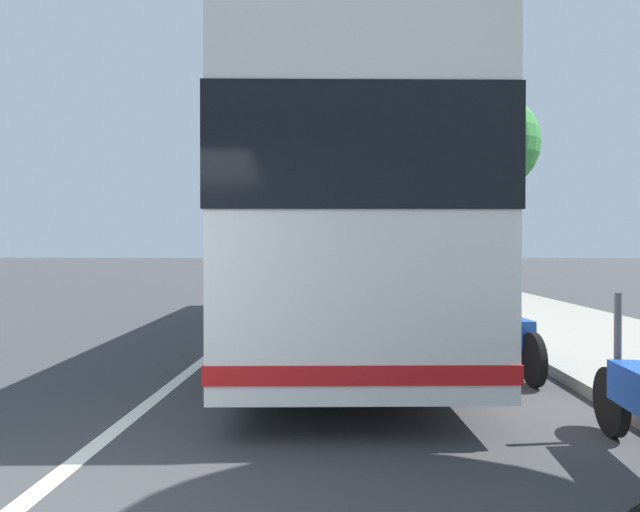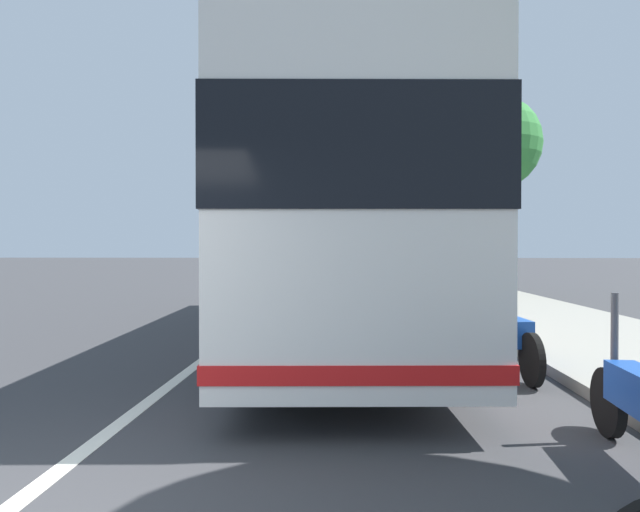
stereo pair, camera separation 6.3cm
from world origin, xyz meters
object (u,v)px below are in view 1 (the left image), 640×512
(motorcycle_angled, at_px, (509,336))
(car_behind_bus, at_px, (294,261))
(roadside_tree_mid_block, at_px, (491,145))
(car_far_distant, at_px, (347,266))
(coach_bus, at_px, (334,228))
(car_ahead_same_lane, at_px, (347,262))
(roadside_tree_far_block, at_px, (440,160))
(utility_pole, at_px, (504,193))

(motorcycle_angled, xyz_separation_m, car_behind_bus, (35.39, 6.04, 0.26))
(motorcycle_angled, bearing_deg, roadside_tree_mid_block, -17.00)
(car_far_distant, height_order, roadside_tree_mid_block, roadside_tree_mid_block)
(coach_bus, height_order, motorcycle_angled, coach_bus)
(coach_bus, relative_size, motorcycle_angled, 5.30)
(car_ahead_same_lane, bearing_deg, car_behind_bus, 59.41)
(motorcycle_angled, distance_m, car_far_distant, 22.44)
(coach_bus, height_order, car_far_distant, coach_bus)
(coach_bus, bearing_deg, car_far_distant, -4.34)
(motorcycle_angled, bearing_deg, coach_bus, 36.01)
(car_far_distant, distance_m, roadside_tree_mid_block, 13.43)
(car_behind_bus, height_order, roadside_tree_far_block, roadside_tree_far_block)
(coach_bus, distance_m, utility_pole, 8.19)
(coach_bus, xyz_separation_m, motorcycle_angled, (-2.88, -2.34, -1.54))
(car_behind_bus, relative_size, roadside_tree_far_block, 0.66)
(car_ahead_same_lane, relative_size, roadside_tree_mid_block, 0.65)
(car_behind_bus, bearing_deg, roadside_tree_mid_block, 22.61)
(coach_bus, height_order, car_ahead_same_lane, coach_bus)
(coach_bus, bearing_deg, motorcycle_angled, -144.02)
(motorcycle_angled, height_order, roadside_tree_far_block, roadside_tree_far_block)
(motorcycle_angled, relative_size, roadside_tree_mid_block, 0.34)
(car_far_distant, relative_size, utility_pole, 0.69)
(car_behind_bus, xyz_separation_m, utility_pole, (-26.14, -8.68, 2.57))
(car_behind_bus, relative_size, car_far_distant, 0.97)
(motorcycle_angled, xyz_separation_m, utility_pole, (9.25, -2.64, 2.84))
(car_far_distant, xyz_separation_m, utility_pole, (-13.11, -4.57, 2.56))
(motorcycle_angled, relative_size, utility_pole, 0.33)
(coach_bus, bearing_deg, utility_pole, -41.16)
(utility_pole, bearing_deg, coach_bus, 141.98)
(car_behind_bus, xyz_separation_m, car_ahead_same_lane, (-2.25, -4.19, -0.05))
(roadside_tree_mid_block, bearing_deg, car_behind_bus, 19.07)
(roadside_tree_mid_block, bearing_deg, coach_bus, 146.94)
(roadside_tree_mid_block, bearing_deg, car_far_distant, 20.73)
(roadside_tree_far_block, distance_m, utility_pole, 5.59)
(coach_bus, relative_size, car_ahead_same_lane, 2.74)
(coach_bus, distance_m, car_far_distant, 19.53)
(car_behind_bus, bearing_deg, roadside_tree_far_block, 23.77)
(car_behind_bus, bearing_deg, coach_bus, 10.05)
(motorcycle_angled, height_order, car_far_distant, car_far_distant)
(car_far_distant, bearing_deg, car_ahead_same_lane, -3.58)
(roadside_tree_far_block, relative_size, utility_pole, 1.00)
(car_far_distant, height_order, utility_pole, utility_pole)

